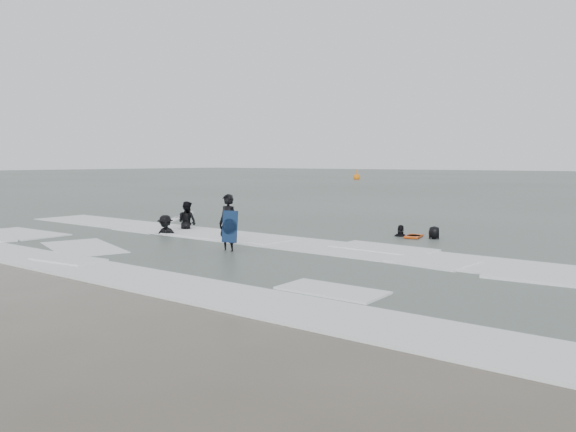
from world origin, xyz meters
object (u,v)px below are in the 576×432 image
Objects in this scene: surfer_breaker at (166,236)px; surfer_right_near at (401,238)px; surfer_wading at (187,230)px; buoy at (357,177)px; surfer_right_far at (434,240)px; surfer_centre at (228,253)px.

surfer_breaker is 1.01× the size of surfer_right_near.
buoy is at bearing -68.25° from surfer_wading.
surfer_right_far is 1.01× the size of buoy.
buoy is (-35.32, 53.87, 0.42)m from surfer_right_far.
surfer_right_far is (9.10, 3.44, 0.00)m from surfer_wading.
surfer_centre is 6.01m from surfer_wading.
surfer_right_near is 0.99× the size of buoy.
surfer_centre is at bearing 147.02° from surfer_wading.
surfer_centre reaches higher than surfer_right_near.
surfer_right_near is at bearing 67.78° from surfer_centre.
surfer_right_far is at bearing 4.92° from surfer_breaker.
surfer_wading is at bearing 4.52° from surfer_right_near.
buoy is at bearing -84.39° from surfer_right_far.
buoy reaches higher than surfer_right_far.
surfer_wading is 1.07× the size of surfer_right_near.
surfer_right_near is (7.22, 4.97, 0.00)m from surfer_breaker.
surfer_wading is at bearing 85.23° from surfer_breaker.
surfer_wading is 1.06× the size of buoy.
surfer_centre reaches higher than surfer_right_far.
surfer_centre is 6.86m from surfer_right_near.
surfer_centre reaches higher than surfer_wading.
buoy is at bearing -75.87° from surfer_right_near.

